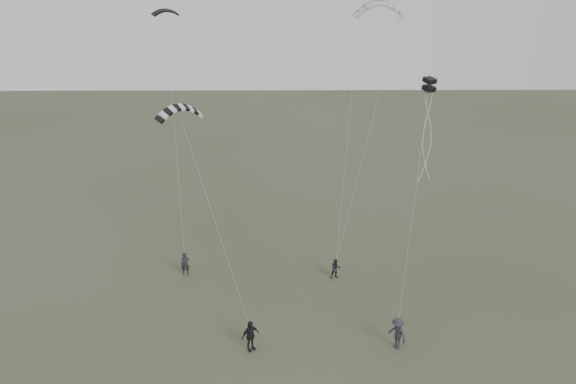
{
  "coord_description": "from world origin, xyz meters",
  "views": [
    {
      "loc": [
        0.49,
        -27.8,
        20.45
      ],
      "look_at": [
        0.76,
        5.15,
        7.06
      ],
      "focal_mm": 35.0,
      "sensor_mm": 36.0,
      "label": 1
    }
  ],
  "objects_px": {
    "flyer_left": "(185,264)",
    "flyer_right": "(336,269)",
    "kite_pale_large": "(380,4)",
    "kite_striped": "(179,107)",
    "flyer_far": "(397,333)",
    "flyer_center": "(250,336)",
    "kite_dark_small": "(165,10)",
    "kite_box": "(429,84)"
  },
  "relations": [
    {
      "from": "flyer_right",
      "to": "kite_pale_large",
      "type": "distance_m",
      "value": 18.72
    },
    {
      "from": "flyer_center",
      "to": "kite_pale_large",
      "type": "height_order",
      "value": "kite_pale_large"
    },
    {
      "from": "flyer_far",
      "to": "kite_pale_large",
      "type": "distance_m",
      "value": 22.3
    },
    {
      "from": "flyer_center",
      "to": "kite_striped",
      "type": "distance_m",
      "value": 13.71
    },
    {
      "from": "kite_striped",
      "to": "flyer_center",
      "type": "bearing_deg",
      "value": -85.75
    },
    {
      "from": "flyer_far",
      "to": "kite_box",
      "type": "relative_size",
      "value": 2.87
    },
    {
      "from": "flyer_right",
      "to": "flyer_far",
      "type": "height_order",
      "value": "flyer_far"
    },
    {
      "from": "kite_pale_large",
      "to": "flyer_far",
      "type": "bearing_deg",
      "value": -94.24
    },
    {
      "from": "kite_pale_large",
      "to": "kite_box",
      "type": "relative_size",
      "value": 5.13
    },
    {
      "from": "flyer_right",
      "to": "flyer_far",
      "type": "xyz_separation_m",
      "value": [
        2.82,
        -7.76,
        0.24
      ]
    },
    {
      "from": "flyer_center",
      "to": "kite_striped",
      "type": "relative_size",
      "value": 0.69
    },
    {
      "from": "flyer_left",
      "to": "flyer_far",
      "type": "xyz_separation_m",
      "value": [
        13.41,
        -8.37,
        0.13
      ]
    },
    {
      "from": "flyer_center",
      "to": "kite_striped",
      "type": "height_order",
      "value": "kite_striped"
    },
    {
      "from": "flyer_far",
      "to": "kite_pale_large",
      "type": "height_order",
      "value": "kite_pale_large"
    },
    {
      "from": "kite_dark_small",
      "to": "kite_pale_large",
      "type": "xyz_separation_m",
      "value": [
        14.38,
        2.71,
        0.24
      ]
    },
    {
      "from": "kite_dark_small",
      "to": "kite_box",
      "type": "bearing_deg",
      "value": -57.59
    },
    {
      "from": "flyer_left",
      "to": "flyer_center",
      "type": "relative_size",
      "value": 0.9
    },
    {
      "from": "kite_striped",
      "to": "kite_dark_small",
      "type": "bearing_deg",
      "value": 72.09
    },
    {
      "from": "flyer_right",
      "to": "flyer_far",
      "type": "bearing_deg",
      "value": -78.39
    },
    {
      "from": "kite_striped",
      "to": "kite_pale_large",
      "type": "bearing_deg",
      "value": 3.04
    },
    {
      "from": "kite_box",
      "to": "kite_striped",
      "type": "bearing_deg",
      "value": 142.78
    },
    {
      "from": "kite_striped",
      "to": "flyer_far",
      "type": "bearing_deg",
      "value": -55.93
    },
    {
      "from": "kite_pale_large",
      "to": "kite_striped",
      "type": "height_order",
      "value": "kite_pale_large"
    },
    {
      "from": "kite_dark_small",
      "to": "kite_box",
      "type": "xyz_separation_m",
      "value": [
        15.69,
        -7.6,
        -3.34
      ]
    },
    {
      "from": "flyer_center",
      "to": "kite_dark_small",
      "type": "xyz_separation_m",
      "value": [
        -5.75,
        11.89,
        16.74
      ]
    },
    {
      "from": "flyer_center",
      "to": "kite_dark_small",
      "type": "bearing_deg",
      "value": 79.57
    },
    {
      "from": "flyer_center",
      "to": "kite_pale_large",
      "type": "relative_size",
      "value": 0.54
    },
    {
      "from": "kite_dark_small",
      "to": "flyer_center",
      "type": "bearing_deg",
      "value": -95.92
    },
    {
      "from": "flyer_far",
      "to": "kite_box",
      "type": "xyz_separation_m",
      "value": [
        1.58,
        4.19,
        13.37
      ]
    },
    {
      "from": "flyer_left",
      "to": "flyer_right",
      "type": "relative_size",
      "value": 1.15
    },
    {
      "from": "kite_pale_large",
      "to": "flyer_right",
      "type": "bearing_deg",
      "value": -117.82
    },
    {
      "from": "flyer_left",
      "to": "flyer_right",
      "type": "bearing_deg",
      "value": -11.1
    },
    {
      "from": "flyer_right",
      "to": "kite_pale_large",
      "type": "bearing_deg",
      "value": 56.97
    },
    {
      "from": "kite_pale_large",
      "to": "kite_dark_small",
      "type": "bearing_deg",
      "value": -172.49
    },
    {
      "from": "flyer_far",
      "to": "kite_box",
      "type": "height_order",
      "value": "kite_box"
    },
    {
      "from": "kite_dark_small",
      "to": "kite_box",
      "type": "height_order",
      "value": "kite_dark_small"
    },
    {
      "from": "flyer_right",
      "to": "kite_pale_large",
      "type": "relative_size",
      "value": 0.42
    },
    {
      "from": "kite_box",
      "to": "kite_dark_small",
      "type": "bearing_deg",
      "value": 122.01
    },
    {
      "from": "kite_dark_small",
      "to": "kite_striped",
      "type": "distance_m",
      "value": 8.18
    },
    {
      "from": "flyer_right",
      "to": "kite_pale_large",
      "type": "xyz_separation_m",
      "value": [
        3.1,
        6.74,
        17.18
      ]
    },
    {
      "from": "flyer_left",
      "to": "kite_striped",
      "type": "relative_size",
      "value": 0.62
    },
    {
      "from": "kite_dark_small",
      "to": "flyer_far",
      "type": "bearing_deg",
      "value": -71.62
    }
  ]
}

